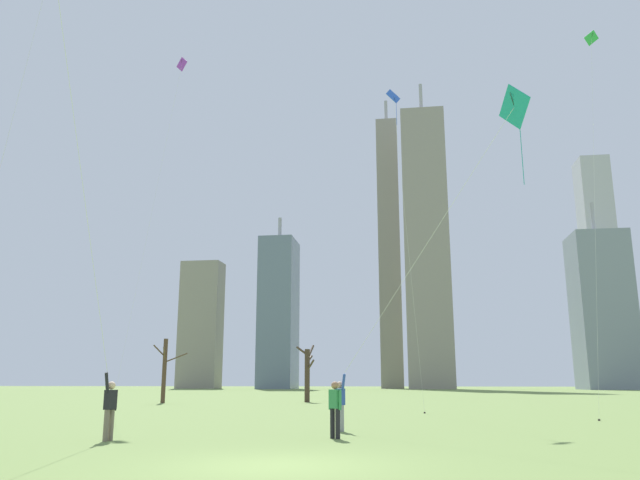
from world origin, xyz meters
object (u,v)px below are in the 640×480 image
distant_kite_drifting_left_green (592,84)px  bare_tree_rightmost (307,372)px  kite_flyer_foreground_left_pink (90,250)px  kite_flyer_foreground_right_teal (374,344)px  bystander_far_off_by_trees (335,406)px  bare_tree_center (165,369)px  distant_kite_drifting_right_blue (396,125)px  distant_kite_low_near_trees_purple (174,102)px

distant_kite_drifting_left_green → bare_tree_rightmost: (-17.55, 20.96, -13.55)m
kite_flyer_foreground_left_pink → bare_tree_rightmost: (-0.04, 35.89, -2.55)m
kite_flyer_foreground_right_teal → kite_flyer_foreground_left_pink: kite_flyer_foreground_left_pink is taller
kite_flyer_foreground_left_pink → bystander_far_off_by_trees: bearing=33.2°
kite_flyer_foreground_right_teal → distant_kite_drifting_left_green: distant_kite_drifting_left_green is taller
kite_flyer_foreground_left_pink → bare_tree_center: bearing=108.3°
kite_flyer_foreground_right_teal → bare_tree_rightmost: bearing=103.2°
bare_tree_rightmost → bare_tree_center: size_ratio=0.94×
distant_kite_drifting_right_blue → distant_kite_drifting_left_green: (9.68, -2.26, 0.63)m
distant_kite_drifting_right_blue → bare_tree_center: 26.97m
kite_flyer_foreground_left_pink → distant_kite_drifting_left_green: bearing=40.5°
kite_flyer_foreground_right_teal → bare_tree_rightmost: size_ratio=2.24×
kite_flyer_foreground_right_teal → bystander_far_off_by_trees: size_ratio=6.35×
distant_kite_drifting_left_green → distant_kite_low_near_trees_purple: (-23.20, 4.02, 2.42)m
kite_flyer_foreground_right_teal → distant_kite_drifting_right_blue: (0.81, 11.33, 12.51)m
distant_kite_low_near_trees_purple → bare_tree_rightmost: (5.65, 16.94, -15.97)m
distant_kite_low_near_trees_purple → bare_tree_center: (-4.96, 13.19, -15.80)m
distant_kite_low_near_trees_purple → bare_tree_rightmost: distant_kite_low_near_trees_purple is taller
kite_flyer_foreground_left_pink → bare_tree_center: size_ratio=3.42×
kite_flyer_foreground_left_pink → distant_kite_low_near_trees_purple: bearing=106.7°
kite_flyer_foreground_right_teal → bare_tree_center: kite_flyer_foreground_right_teal is taller
distant_kite_drifting_left_green → distant_kite_low_near_trees_purple: size_ratio=0.89×
distant_kite_drifting_right_blue → bare_tree_rightmost: 24.05m
bare_tree_center → bystander_far_off_by_trees: bearing=-59.6°
kite_flyer_foreground_left_pink → bare_tree_rightmost: bearing=90.1°
kite_flyer_foreground_right_teal → distant_kite_low_near_trees_purple: distant_kite_low_near_trees_purple is taller
bystander_far_off_by_trees → distant_kite_drifting_right_blue: 19.70m
bystander_far_off_by_trees → bare_tree_rightmost: bare_tree_rightmost is taller
kite_flyer_foreground_right_teal → bystander_far_off_by_trees: 2.94m
kite_flyer_foreground_right_teal → bystander_far_off_by_trees: (-1.08, -1.97, -1.90)m
bystander_far_off_by_trees → bare_tree_rightmost: 32.59m
distant_kite_low_near_trees_purple → bare_tree_center: bearing=110.6°
bystander_far_off_by_trees → distant_kite_drifting_left_green: distant_kite_drifting_left_green is taller
kite_flyer_foreground_left_pink → distant_kite_drifting_right_blue: (7.83, 17.19, 10.37)m
kite_flyer_foreground_right_teal → distant_kite_drifting_right_blue: size_ratio=0.59×
distant_kite_low_near_trees_purple → bare_tree_center: 21.17m
distant_kite_drifting_right_blue → distant_kite_low_near_trees_purple: size_ratio=0.82×
kite_flyer_foreground_right_teal → bare_tree_rightmost: (-7.06, 30.03, -0.41)m
distant_kite_drifting_left_green → bare_tree_center: distant_kite_drifting_left_green is taller
distant_kite_low_near_trees_purple → bystander_far_off_by_trees: bearing=-52.3°
kite_flyer_foreground_right_teal → kite_flyer_foreground_left_pink: (-7.02, -5.86, 2.14)m
kite_flyer_foreground_left_pink → distant_kite_low_near_trees_purple: distant_kite_low_near_trees_purple is taller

